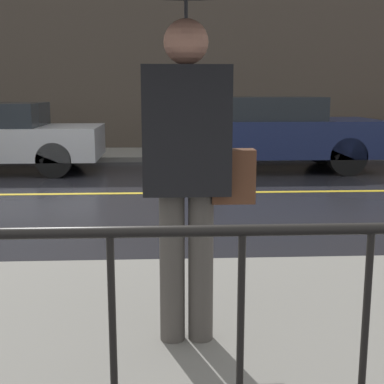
# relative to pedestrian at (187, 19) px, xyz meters

# --- Properties ---
(ground_plane) EXTENTS (80.00, 80.00, 0.00)m
(ground_plane) POSITION_rel_pedestrian_xyz_m (-1.69, 5.10, -1.92)
(ground_plane) COLOR black
(sidewalk_far) EXTENTS (28.00, 2.02, 0.11)m
(sidewalk_far) POSITION_rel_pedestrian_xyz_m (-1.69, 9.70, -1.86)
(sidewalk_far) COLOR gray
(sidewalk_far) RESTS_ON ground_plane
(lane_marking) EXTENTS (25.20, 0.12, 0.01)m
(lane_marking) POSITION_rel_pedestrian_xyz_m (-1.69, 5.10, -1.91)
(lane_marking) COLOR gold
(lane_marking) RESTS_ON ground_plane
(building_storefront) EXTENTS (28.00, 0.30, 6.71)m
(building_storefront) POSITION_rel_pedestrian_xyz_m (-1.69, 10.86, 1.44)
(building_storefront) COLOR #4C4238
(building_storefront) RESTS_ON ground_plane
(pedestrian) EXTENTS (1.17, 1.17, 2.25)m
(pedestrian) POSITION_rel_pedestrian_xyz_m (0.00, 0.00, 0.00)
(pedestrian) COLOR #4C4742
(pedestrian) RESTS_ON sidewalk_near
(car_navy) EXTENTS (4.17, 1.80, 1.42)m
(car_navy) POSITION_rel_pedestrian_xyz_m (1.90, 7.45, -1.17)
(car_navy) COLOR #19234C
(car_navy) RESTS_ON ground_plane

